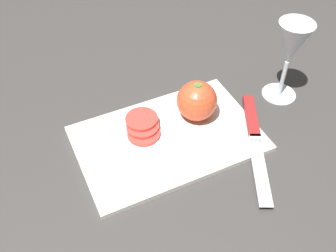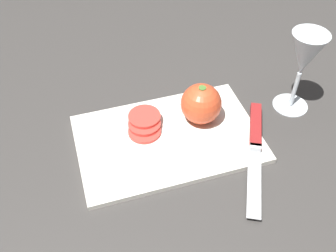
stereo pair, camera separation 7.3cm
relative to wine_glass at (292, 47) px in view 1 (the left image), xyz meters
name	(u,v)px [view 1 (the left image)]	position (x,y,z in m)	size (l,w,h in m)	color
ground_plane	(167,133)	(-0.27, 0.00, -0.12)	(3.00, 3.00, 0.00)	#383533
cutting_board	(168,139)	(-0.28, -0.02, -0.12)	(0.35, 0.22, 0.01)	silver
wine_glass	(292,47)	(0.00, 0.00, 0.00)	(0.07, 0.07, 0.18)	silver
whole_tomato	(197,101)	(-0.20, 0.01, -0.07)	(0.08, 0.08, 0.08)	#DB4C28
knife	(253,126)	(-0.12, -0.07, -0.11)	(0.14, 0.25, 0.01)	silver
tomato_slice_stack_near	(143,126)	(-0.31, 0.02, -0.10)	(0.07, 0.09, 0.02)	#D63D33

